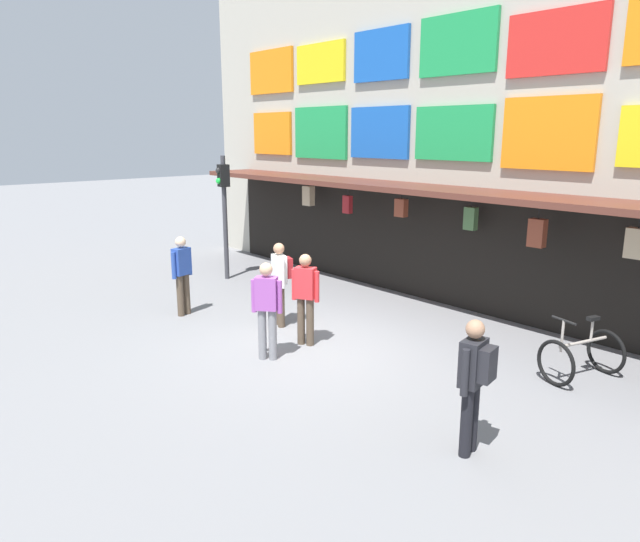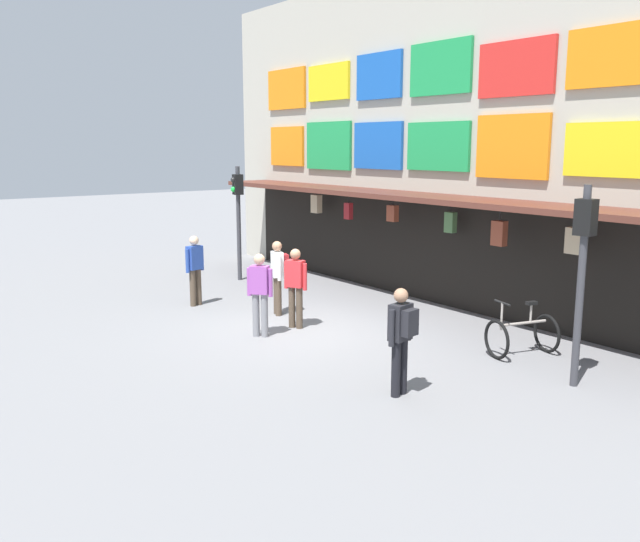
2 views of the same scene
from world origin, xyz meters
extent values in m
plane|color=slate|center=(0.00, 0.00, 0.00)|extent=(80.00, 80.00, 0.00)
cube|color=#B2AD9E|center=(0.00, 4.60, 4.00)|extent=(18.00, 1.20, 8.00)
cube|color=#592D23|center=(0.00, 3.30, 2.60)|extent=(15.30, 1.40, 0.12)
cube|color=orange|center=(-6.33, 3.95, 5.44)|extent=(1.93, 0.08, 1.19)
cube|color=yellow|center=(-4.22, 3.95, 5.50)|extent=(1.80, 0.08, 0.98)
cube|color=blue|center=(-2.11, 3.95, 5.50)|extent=(1.67, 0.08, 1.15)
cube|color=green|center=(0.00, 3.95, 5.51)|extent=(1.87, 0.08, 1.20)
cube|color=red|center=(2.11, 3.95, 5.33)|extent=(1.87, 0.08, 1.12)
cube|color=orange|center=(-6.33, 3.95, 3.74)|extent=(1.71, 0.08, 1.18)
cube|color=green|center=(-4.22, 3.95, 3.76)|extent=(1.99, 0.08, 1.33)
cube|color=blue|center=(-2.11, 3.95, 3.76)|extent=(1.82, 0.08, 1.20)
cube|color=green|center=(0.00, 3.95, 3.75)|extent=(1.94, 0.08, 1.13)
cube|color=orange|center=(2.11, 3.95, 3.75)|extent=(1.82, 0.08, 1.33)
cylinder|color=black|center=(-4.17, 3.49, 2.47)|extent=(0.02, 0.02, 0.15)
cube|color=tan|center=(-4.17, 3.49, 2.14)|extent=(0.31, 0.18, 0.51)
cylinder|color=black|center=(-2.46, 3.28, 2.42)|extent=(0.02, 0.02, 0.25)
cube|color=maroon|center=(-2.46, 3.28, 2.08)|extent=(0.22, 0.13, 0.42)
cylinder|color=black|center=(-0.80, 3.31, 2.44)|extent=(0.02, 0.02, 0.19)
cube|color=brown|center=(-0.80, 3.31, 2.15)|extent=(0.27, 0.16, 0.39)
cylinder|color=black|center=(0.80, 3.61, 2.42)|extent=(0.02, 0.02, 0.25)
cube|color=#477042|center=(0.80, 3.61, 2.06)|extent=(0.25, 0.15, 0.46)
cylinder|color=black|center=(2.43, 3.27, 2.40)|extent=(0.02, 0.02, 0.28)
cube|color=brown|center=(2.43, 3.27, 2.01)|extent=(0.29, 0.18, 0.51)
cylinder|color=black|center=(4.06, 3.42, 2.41)|extent=(0.02, 0.02, 0.26)
cube|color=tan|center=(4.06, 3.42, 2.03)|extent=(0.32, 0.19, 0.49)
cube|color=black|center=(0.00, 3.98, 1.25)|extent=(15.30, 0.04, 2.50)
cylinder|color=#38383D|center=(-5.25, 1.58, 1.60)|extent=(0.12, 0.12, 3.20)
cube|color=black|center=(-5.25, 1.58, 2.70)|extent=(0.32, 0.29, 0.56)
sphere|color=black|center=(-5.28, 1.45, 2.83)|extent=(0.15, 0.15, 0.15)
sphere|color=#19DB3D|center=(-5.28, 1.45, 2.57)|extent=(0.15, 0.15, 0.15)
torus|color=black|center=(3.75, 1.67, 0.36)|extent=(0.71, 0.25, 0.72)
torus|color=black|center=(4.05, 2.73, 0.36)|extent=(0.71, 0.25, 0.72)
cylinder|color=#A3998E|center=(3.90, 2.20, 0.61)|extent=(0.32, 0.97, 0.05)
cylinder|color=#A3998E|center=(3.95, 2.36, 0.78)|extent=(0.04, 0.04, 0.35)
cube|color=black|center=(3.95, 2.36, 0.97)|extent=(0.15, 0.22, 0.06)
cylinder|color=#A3998E|center=(3.78, 1.75, 0.78)|extent=(0.04, 0.04, 0.50)
cylinder|color=black|center=(3.78, 1.75, 1.03)|extent=(0.43, 0.15, 0.04)
cylinder|color=black|center=(4.03, -1.04, 0.44)|extent=(0.14, 0.14, 0.88)
cylinder|color=black|center=(3.99, -0.86, 0.44)|extent=(0.14, 0.14, 0.88)
cube|color=#232328|center=(4.01, -0.95, 1.16)|extent=(0.29, 0.40, 0.56)
sphere|color=#A87A5B|center=(4.01, -0.95, 1.57)|extent=(0.22, 0.22, 0.22)
cylinder|color=#232328|center=(4.05, -1.16, 1.11)|extent=(0.09, 0.09, 0.56)
cylinder|color=#232328|center=(3.97, -0.73, 1.11)|extent=(0.09, 0.09, 0.56)
cube|color=#232328|center=(4.17, -0.92, 1.18)|extent=(0.21, 0.31, 0.40)
cylinder|color=brown|center=(-0.02, 0.00, 0.44)|extent=(0.14, 0.14, 0.88)
cylinder|color=brown|center=(-0.19, -0.08, 0.44)|extent=(0.14, 0.14, 0.88)
cube|color=red|center=(-0.10, -0.04, 1.16)|extent=(0.42, 0.36, 0.56)
sphere|color=#A87A5B|center=(-0.10, -0.04, 1.57)|extent=(0.22, 0.22, 0.22)
cylinder|color=red|center=(0.09, 0.06, 1.11)|extent=(0.09, 0.09, 0.56)
cylinder|color=red|center=(-0.30, -0.13, 1.11)|extent=(0.09, 0.09, 0.56)
cylinder|color=brown|center=(-1.18, 0.23, 0.44)|extent=(0.14, 0.14, 0.88)
cylinder|color=brown|center=(-1.35, 0.29, 0.44)|extent=(0.14, 0.14, 0.88)
cube|color=white|center=(-1.26, 0.26, 1.16)|extent=(0.41, 0.33, 0.56)
sphere|color=#A87A5B|center=(-1.26, 0.26, 1.57)|extent=(0.22, 0.22, 0.22)
cylinder|color=white|center=(-1.05, 0.19, 1.11)|extent=(0.09, 0.09, 0.56)
cylinder|color=white|center=(-1.47, 0.34, 1.11)|extent=(0.09, 0.09, 0.56)
cube|color=maroon|center=(-1.21, 0.41, 1.18)|extent=(0.32, 0.25, 0.40)
cylinder|color=gray|center=(-0.07, -1.03, 0.44)|extent=(0.14, 0.14, 0.88)
cylinder|color=gray|center=(0.07, -0.91, 0.44)|extent=(0.14, 0.14, 0.88)
cube|color=#9E4CA8|center=(0.00, -0.97, 1.16)|extent=(0.42, 0.40, 0.56)
sphere|color=tan|center=(0.00, -0.97, 1.57)|extent=(0.22, 0.22, 0.22)
cylinder|color=#9E4CA8|center=(-0.17, -1.11, 1.11)|extent=(0.09, 0.09, 0.56)
cylinder|color=#9E4CA8|center=(0.17, -0.83, 1.11)|extent=(0.09, 0.09, 0.56)
cylinder|color=brown|center=(-3.15, -0.91, 0.44)|extent=(0.14, 0.14, 0.88)
cylinder|color=brown|center=(-3.20, -0.73, 0.44)|extent=(0.14, 0.14, 0.88)
cube|color=#28479E|center=(-3.17, -0.82, 1.16)|extent=(0.30, 0.40, 0.56)
sphere|color=beige|center=(-3.17, -0.82, 1.57)|extent=(0.22, 0.22, 0.22)
cylinder|color=#28479E|center=(-3.12, -1.03, 1.11)|extent=(0.09, 0.09, 0.56)
cylinder|color=#28479E|center=(-3.23, -0.61, 1.11)|extent=(0.09, 0.09, 0.56)
camera|label=1|loc=(7.56, -6.46, 3.76)|focal=32.64mm
camera|label=2|loc=(11.13, -7.75, 3.79)|focal=37.61mm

